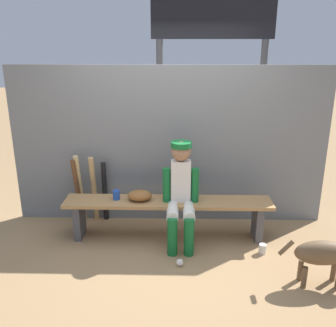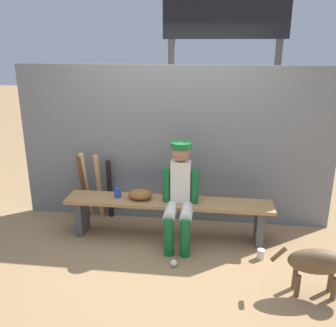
{
  "view_description": "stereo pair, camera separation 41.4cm",
  "coord_description": "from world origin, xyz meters",
  "px_view_note": "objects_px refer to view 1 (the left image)",
  "views": [
    {
      "loc": [
        0.09,
        -3.94,
        2.22
      ],
      "look_at": [
        0.0,
        0.0,
        0.92
      ],
      "focal_mm": 39.71,
      "sensor_mm": 36.0,
      "label": 1
    },
    {
      "loc": [
        0.5,
        -3.91,
        2.22
      ],
      "look_at": [
        0.0,
        0.0,
        0.92
      ],
      "focal_mm": 39.71,
      "sensor_mm": 36.0,
      "label": 2
    }
  ],
  "objects_px": {
    "bat_aluminum_black": "(105,192)",
    "bat_wood_natural": "(80,188)",
    "player_seated": "(181,191)",
    "bat_wood_tan": "(94,189)",
    "cup_on_ground": "(263,249)",
    "dugout_bench": "(168,209)",
    "baseball_glove": "(140,195)",
    "baseball": "(180,262)",
    "cup_on_bench": "(116,195)",
    "scoreboard": "(217,42)",
    "dog": "(328,253)",
    "bat_wood_dark": "(78,191)"
  },
  "relations": [
    {
      "from": "baseball",
      "to": "scoreboard",
      "type": "bearing_deg",
      "value": 76.69
    },
    {
      "from": "baseball_glove",
      "to": "bat_aluminum_black",
      "type": "relative_size",
      "value": 0.35
    },
    {
      "from": "dugout_bench",
      "to": "baseball_glove",
      "type": "bearing_deg",
      "value": 180.0
    },
    {
      "from": "baseball",
      "to": "scoreboard",
      "type": "xyz_separation_m",
      "value": [
        0.52,
        2.21,
        2.18
      ]
    },
    {
      "from": "dugout_bench",
      "to": "bat_aluminum_black",
      "type": "height_order",
      "value": "bat_aluminum_black"
    },
    {
      "from": "baseball_glove",
      "to": "cup_on_ground",
      "type": "bearing_deg",
      "value": -13.91
    },
    {
      "from": "bat_aluminum_black",
      "to": "dugout_bench",
      "type": "bearing_deg",
      "value": -26.88
    },
    {
      "from": "baseball_glove",
      "to": "bat_wood_natural",
      "type": "distance_m",
      "value": 0.89
    },
    {
      "from": "scoreboard",
      "to": "dog",
      "type": "xyz_separation_m",
      "value": [
        0.86,
        -2.49,
        -1.88
      ]
    },
    {
      "from": "cup_on_bench",
      "to": "scoreboard",
      "type": "distance_m",
      "value": 2.64
    },
    {
      "from": "player_seated",
      "to": "cup_on_ground",
      "type": "xyz_separation_m",
      "value": [
        0.9,
        -0.23,
        -0.59
      ]
    },
    {
      "from": "scoreboard",
      "to": "player_seated",
      "type": "bearing_deg",
      "value": -106.57
    },
    {
      "from": "scoreboard",
      "to": "cup_on_ground",
      "type": "bearing_deg",
      "value": -78.83
    },
    {
      "from": "dog",
      "to": "bat_wood_tan",
      "type": "bearing_deg",
      "value": 152.94
    },
    {
      "from": "bat_wood_tan",
      "to": "bat_wood_natural",
      "type": "height_order",
      "value": "bat_wood_natural"
    },
    {
      "from": "baseball",
      "to": "dugout_bench",
      "type": "bearing_deg",
      "value": 102.89
    },
    {
      "from": "bat_wood_dark",
      "to": "scoreboard",
      "type": "bearing_deg",
      "value": 34.85
    },
    {
      "from": "cup_on_ground",
      "to": "cup_on_bench",
      "type": "height_order",
      "value": "cup_on_bench"
    },
    {
      "from": "player_seated",
      "to": "bat_wood_natural",
      "type": "bearing_deg",
      "value": 158.25
    },
    {
      "from": "player_seated",
      "to": "baseball_glove",
      "type": "distance_m",
      "value": 0.5
    },
    {
      "from": "dugout_bench",
      "to": "baseball_glove",
      "type": "relative_size",
      "value": 8.56
    },
    {
      "from": "dugout_bench",
      "to": "scoreboard",
      "type": "distance_m",
      "value": 2.54
    },
    {
      "from": "bat_aluminum_black",
      "to": "dog",
      "type": "bearing_deg",
      "value": -28.8
    },
    {
      "from": "scoreboard",
      "to": "bat_aluminum_black",
      "type": "bearing_deg",
      "value": -140.77
    },
    {
      "from": "dugout_bench",
      "to": "baseball_glove",
      "type": "distance_m",
      "value": 0.37
    },
    {
      "from": "dugout_bench",
      "to": "player_seated",
      "type": "distance_m",
      "value": 0.33
    },
    {
      "from": "dugout_bench",
      "to": "dog",
      "type": "height_order",
      "value": "dog"
    },
    {
      "from": "bat_aluminum_black",
      "to": "dog",
      "type": "height_order",
      "value": "bat_aluminum_black"
    },
    {
      "from": "dugout_bench",
      "to": "bat_wood_natural",
      "type": "relative_size",
      "value": 2.62
    },
    {
      "from": "player_seated",
      "to": "bat_wood_tan",
      "type": "height_order",
      "value": "player_seated"
    },
    {
      "from": "baseball",
      "to": "cup_on_bench",
      "type": "height_order",
      "value": "cup_on_bench"
    },
    {
      "from": "bat_wood_tan",
      "to": "cup_on_ground",
      "type": "relative_size",
      "value": 8.08
    },
    {
      "from": "bat_wood_tan",
      "to": "baseball",
      "type": "xyz_separation_m",
      "value": [
        1.08,
        -0.99,
        -0.41
      ]
    },
    {
      "from": "player_seated",
      "to": "baseball",
      "type": "xyz_separation_m",
      "value": [
        -0.01,
        -0.48,
        -0.61
      ]
    },
    {
      "from": "dugout_bench",
      "to": "bat_wood_dark",
      "type": "bearing_deg",
      "value": 162.57
    },
    {
      "from": "bat_aluminum_black",
      "to": "bat_wood_natural",
      "type": "xyz_separation_m",
      "value": [
        -0.31,
        -0.02,
        0.05
      ]
    },
    {
      "from": "cup_on_bench",
      "to": "bat_wood_tan",
      "type": "bearing_deg",
      "value": 133.14
    },
    {
      "from": "bat_wood_tan",
      "to": "bat_wood_natural",
      "type": "relative_size",
      "value": 0.97
    },
    {
      "from": "bat_aluminum_black",
      "to": "baseball",
      "type": "height_order",
      "value": "bat_aluminum_black"
    },
    {
      "from": "cup_on_ground",
      "to": "dugout_bench",
      "type": "bearing_deg",
      "value": 162.0
    },
    {
      "from": "cup_on_bench",
      "to": "dog",
      "type": "bearing_deg",
      "value": -22.81
    },
    {
      "from": "player_seated",
      "to": "cup_on_bench",
      "type": "height_order",
      "value": "player_seated"
    },
    {
      "from": "bat_wood_natural",
      "to": "dog",
      "type": "relative_size",
      "value": 1.08
    },
    {
      "from": "bat_wood_tan",
      "to": "scoreboard",
      "type": "xyz_separation_m",
      "value": [
        1.6,
        1.23,
        1.77
      ]
    },
    {
      "from": "bat_wood_tan",
      "to": "cup_on_bench",
      "type": "xyz_separation_m",
      "value": [
        0.34,
        -0.37,
        0.08
      ]
    },
    {
      "from": "baseball_glove",
      "to": "baseball",
      "type": "bearing_deg",
      "value": -52.2
    },
    {
      "from": "cup_on_ground",
      "to": "bat_aluminum_black",
      "type": "bearing_deg",
      "value": 157.97
    },
    {
      "from": "baseball_glove",
      "to": "bat_aluminum_black",
      "type": "xyz_separation_m",
      "value": [
        -0.49,
        0.41,
        -0.13
      ]
    },
    {
      "from": "bat_wood_natural",
      "to": "cup_on_ground",
      "type": "distance_m",
      "value": 2.32
    },
    {
      "from": "bat_aluminum_black",
      "to": "baseball",
      "type": "xyz_separation_m",
      "value": [
        0.95,
        -1.01,
        -0.37
      ]
    }
  ]
}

